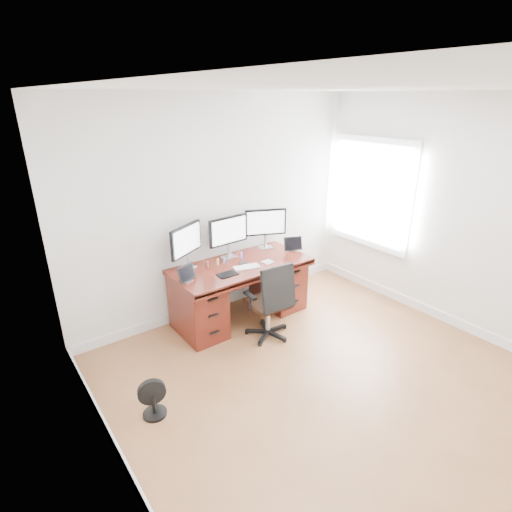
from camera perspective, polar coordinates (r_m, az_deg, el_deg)
ground at (r=4.10m, az=13.34°, el=-18.93°), size 4.50×4.50×0.00m
back_wall at (r=5.00m, az=-5.17°, el=6.84°), size 4.00×0.10×2.70m
right_wall at (r=5.09m, az=28.65°, el=4.53°), size 0.10×4.50×2.70m
desk at (r=5.01m, az=-2.27°, el=-4.69°), size 1.70×0.80×0.75m
office_chair at (r=4.65m, az=2.02°, el=-8.20°), size 0.55×0.54×0.94m
floor_fan at (r=3.82m, az=-14.46°, el=-19.17°), size 0.25×0.21×0.36m
monitor_left at (r=4.66m, az=-9.94°, el=2.06°), size 0.50×0.29×0.53m
monitor_center at (r=4.93m, az=-3.95°, el=3.45°), size 0.55×0.15×0.53m
monitor_right at (r=5.25m, az=1.37°, el=4.65°), size 0.52×0.26×0.53m
tablet_left at (r=4.42m, az=-9.81°, el=-2.58°), size 0.25×0.15×0.19m
tablet_right at (r=5.23m, az=5.37°, el=1.60°), size 0.25×0.16×0.19m
keyboard at (r=4.73m, az=-1.34°, el=-1.59°), size 0.33×0.20×0.01m
trackpad at (r=4.88m, az=1.71°, el=-0.85°), size 0.13×0.13×0.01m
drawing_tablet at (r=4.55m, az=-4.11°, el=-2.64°), size 0.23×0.15×0.01m
phone at (r=4.86m, az=-1.82°, el=-0.97°), size 0.13×0.09×0.01m
figurine_brown at (r=4.75m, az=-6.96°, el=-1.12°), size 0.03×0.03×0.08m
figurine_yellow at (r=4.82m, az=-5.48°, el=-0.73°), size 0.03×0.03×0.08m
figurine_blue at (r=4.86m, az=-4.58°, el=-0.48°), size 0.03×0.03×0.08m
figurine_purple at (r=4.99m, az=-2.12°, el=0.18°), size 0.03×0.03×0.08m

